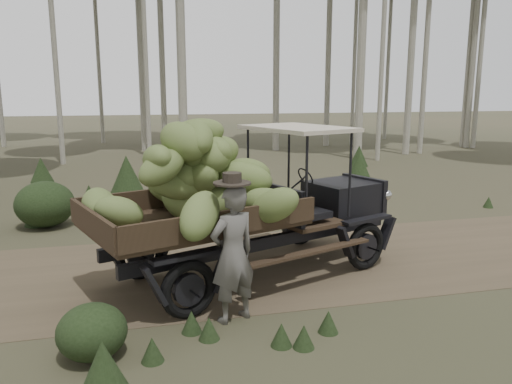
# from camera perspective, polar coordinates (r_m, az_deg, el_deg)

# --- Properties ---
(ground) EXTENTS (120.00, 120.00, 0.00)m
(ground) POSITION_cam_1_polar(r_m,az_deg,el_deg) (9.73, 11.67, -7.26)
(ground) COLOR #473D2B
(ground) RESTS_ON ground
(dirt_track) EXTENTS (70.00, 4.00, 0.01)m
(dirt_track) POSITION_cam_1_polar(r_m,az_deg,el_deg) (9.73, 11.67, -7.24)
(dirt_track) COLOR brown
(dirt_track) RESTS_ON ground
(banana_truck) EXTENTS (5.66, 3.73, 2.77)m
(banana_truck) POSITION_cam_1_polar(r_m,az_deg,el_deg) (7.90, -3.60, 0.52)
(banana_truck) COLOR black
(banana_truck) RESTS_ON ground
(farmer) EXTENTS (0.81, 0.69, 2.05)m
(farmer) POSITION_cam_1_polar(r_m,az_deg,el_deg) (6.71, -2.67, -6.91)
(farmer) COLOR #5A5752
(farmer) RESTS_ON ground
(undergrowth) EXTENTS (24.16, 23.18, 1.31)m
(undergrowth) POSITION_cam_1_polar(r_m,az_deg,el_deg) (8.80, 3.30, -5.43)
(undergrowth) COLOR #233319
(undergrowth) RESTS_ON ground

